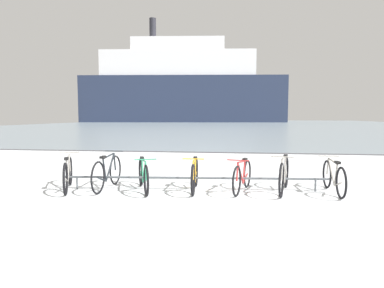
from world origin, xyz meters
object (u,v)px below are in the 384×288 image
(bicycle_2, at_px, (143,175))
(bicycle_6, at_px, (334,177))
(bicycle_4, at_px, (242,176))
(bicycle_0, at_px, (68,174))
(ferry_ship, at_px, (182,88))
(bicycle_5, at_px, (284,175))
(bicycle_1, at_px, (107,172))
(bicycle_3, at_px, (195,175))

(bicycle_2, xyz_separation_m, bicycle_6, (4.14, 0.32, -0.00))
(bicycle_2, bearing_deg, bicycle_4, 4.74)
(bicycle_0, height_order, ferry_ship, ferry_ship)
(bicycle_5, bearing_deg, bicycle_4, -175.84)
(bicycle_2, bearing_deg, ferry_ship, 98.77)
(bicycle_0, bearing_deg, bicycle_1, 13.74)
(bicycle_6, height_order, ferry_ship, ferry_ship)
(bicycle_1, xyz_separation_m, bicycle_5, (3.95, 0.17, 0.00))
(bicycle_4, height_order, bicycle_5, bicycle_5)
(bicycle_3, bearing_deg, bicycle_4, 2.31)
(bicycle_1, bearing_deg, bicycle_0, -166.26)
(bicycle_1, xyz_separation_m, bicycle_6, (5.01, 0.25, -0.03))
(bicycle_0, height_order, bicycle_2, bicycle_0)
(bicycle_0, xyz_separation_m, bicycle_5, (4.80, 0.38, 0.02))
(bicycle_3, distance_m, bicycle_4, 1.05)
(bicycle_0, bearing_deg, bicycle_4, 4.58)
(bicycle_1, distance_m, bicycle_2, 0.87)
(bicycle_3, bearing_deg, bicycle_1, -178.19)
(bicycle_5, bearing_deg, bicycle_6, 4.24)
(bicycle_0, bearing_deg, bicycle_2, 4.38)
(bicycle_2, bearing_deg, bicycle_1, 175.01)
(bicycle_1, height_order, bicycle_3, bicycle_1)
(bicycle_4, relative_size, bicycle_6, 0.94)
(bicycle_0, height_order, bicycle_6, bicycle_0)
(bicycle_3, distance_m, bicycle_6, 3.01)
(bicycle_5, height_order, ferry_ship, ferry_ship)
(bicycle_1, bearing_deg, bicycle_4, 1.98)
(bicycle_0, distance_m, bicycle_5, 4.82)
(bicycle_5, height_order, bicycle_6, bicycle_5)
(bicycle_6, bearing_deg, bicycle_1, -177.15)
(bicycle_2, bearing_deg, bicycle_6, 4.49)
(bicycle_4, xyz_separation_m, ferry_ship, (-14.94, 82.46, 8.81))
(bicycle_4, bearing_deg, ferry_ship, 100.27)
(bicycle_0, height_order, bicycle_5, bicycle_5)
(ferry_ship, bearing_deg, bicycle_5, -79.12)
(bicycle_3, height_order, bicycle_5, bicycle_5)
(bicycle_1, height_order, bicycle_5, bicycle_5)
(bicycle_2, xyz_separation_m, bicycle_3, (1.14, 0.14, 0.00))
(bicycle_2, height_order, bicycle_4, bicycle_2)
(ferry_ship, bearing_deg, bicycle_1, -81.81)
(bicycle_1, height_order, ferry_ship, ferry_ship)
(bicycle_0, relative_size, ferry_ship, 0.03)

